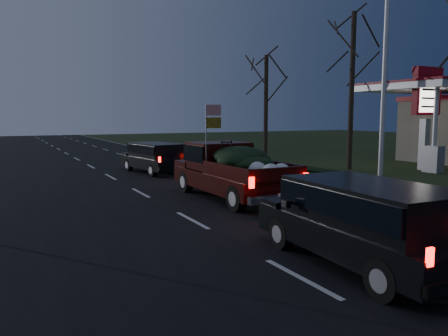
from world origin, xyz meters
name	(u,v)px	position (x,y,z in m)	size (l,w,h in m)	color
ground	(192,221)	(0.00, 0.00, 0.00)	(120.00, 120.00, 0.00)	black
road_asphalt	(192,221)	(0.00, 0.00, 0.01)	(14.00, 120.00, 0.02)	black
hedge_row	(333,179)	(7.80, 3.00, 0.30)	(1.00, 10.00, 0.60)	black
light_pole	(385,54)	(9.50, 2.00, 5.48)	(0.50, 0.90, 9.16)	silver
gas_price_pylon	(426,101)	(16.00, 4.99, 3.77)	(2.00, 0.41, 5.57)	gray
gas_canopy	(435,92)	(18.00, 6.00, 4.35)	(7.10, 6.10, 4.88)	silver
bare_tree_mid	(353,53)	(12.50, 7.00, 6.35)	(3.60, 3.60, 8.50)	black
bare_tree_far	(266,82)	(11.50, 14.00, 5.23)	(3.60, 3.60, 7.00)	black
pickup_truck	(231,167)	(2.63, 2.53, 1.12)	(2.26, 5.73, 2.99)	black
lead_suv	(155,155)	(2.46, 10.53, 0.96)	(2.46, 4.63, 1.27)	black
rear_suv	(366,216)	(1.52, -5.04, 1.03)	(2.26, 4.83, 1.36)	black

